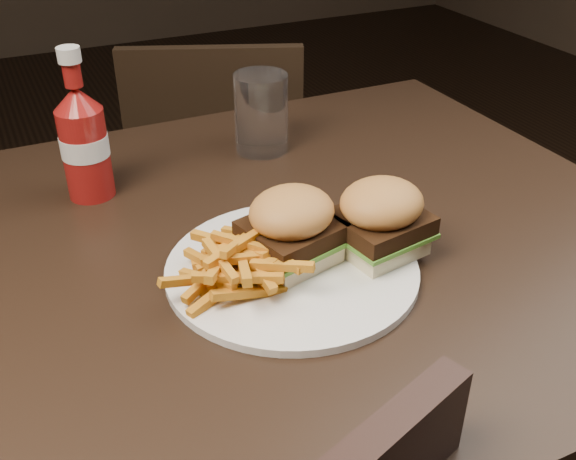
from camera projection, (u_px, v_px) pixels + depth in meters
name	position (u px, v px, depth m)	size (l,w,h in m)	color
dining_table	(180.00, 274.00, 0.78)	(1.20, 0.80, 0.04)	black
chair_far	(222.00, 191.00, 1.58)	(0.37, 0.37, 0.03)	black
plate	(292.00, 269.00, 0.75)	(0.28, 0.28, 0.01)	white
sandwich_half_a	(292.00, 251.00, 0.75)	(0.09, 0.08, 0.02)	#F9DBBB
sandwich_half_b	(379.00, 242.00, 0.77)	(0.09, 0.08, 0.02)	beige
fries_pile	(238.00, 262.00, 0.71)	(0.12, 0.12, 0.05)	orange
ketchup_bottle	(86.00, 154.00, 0.87)	(0.06, 0.06, 0.12)	maroon
tumbler	(261.00, 115.00, 1.00)	(0.08, 0.08, 0.12)	white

